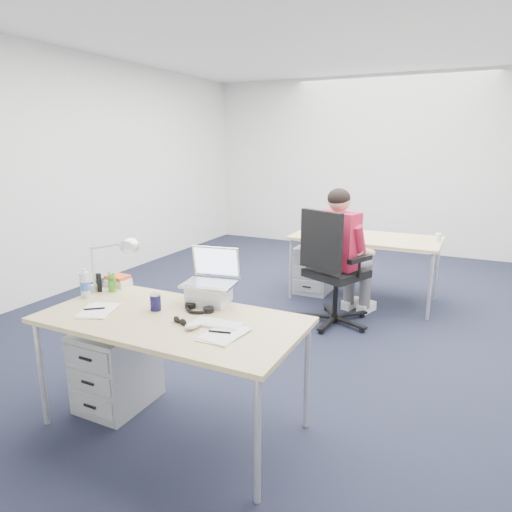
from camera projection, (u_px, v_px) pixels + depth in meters
The scene contains 24 objects.
floor at pixel (312, 320), 4.63m from camera, with size 7.00×7.00×0.00m, color black.
room at pixel (318, 147), 4.22m from camera, with size 6.02×7.02×2.80m.
desk_near at pixel (171, 325), 2.75m from camera, with size 1.60×0.80×0.73m.
desk_far at pixel (365, 241), 5.10m from camera, with size 1.60×0.80×0.73m.
office_chair at pixel (333, 292), 4.48m from camera, with size 0.95×0.95×1.15m.
seated_person at pixel (345, 254), 4.53m from camera, with size 0.54×0.77×1.33m.
drawer_pedestal_near at pixel (117, 366), 3.10m from camera, with size 0.40×0.50×0.55m, color #A4A7A9.
drawer_pedestal_far at pixel (314, 269), 5.50m from camera, with size 0.40×0.50×0.55m, color #A4A7A9.
silver_laptop at pixel (209, 277), 2.95m from camera, with size 0.33×0.26×0.35m, color silver, non-canonical shape.
wireless_keyboard at pixel (217, 324), 2.63m from camera, with size 0.29×0.12×0.01m, color white.
computer_mouse at pixel (193, 325), 2.57m from camera, with size 0.07×0.11×0.04m, color white.
headphones at pixel (199, 308), 2.86m from camera, with size 0.21×0.16×0.03m, color black, non-canonical shape.
can_koozie at pixel (156, 302), 2.85m from camera, with size 0.07×0.07×0.11m, color #171541.
water_bottle at pixel (85, 283), 3.09m from camera, with size 0.06×0.06×0.20m, color silver.
bear_figurine at pixel (112, 282), 3.21m from camera, with size 0.08×0.06×0.14m, color #337E21, non-canonical shape.
book_stack at pixel (118, 281), 3.34m from camera, with size 0.17×0.13×0.08m, color silver.
cordless_phone at pixel (99, 283), 3.21m from camera, with size 0.04×0.02×0.13m, color black.
papers_left at pixel (97, 311), 2.84m from camera, with size 0.19×0.27×0.01m, color #F8FF93.
papers_right at pixel (223, 334), 2.49m from camera, with size 0.19×0.27×0.01m, color #F8FF93.
sunglasses at pixel (180, 322), 2.64m from camera, with size 0.11×0.05×0.03m, color black, non-canonical shape.
desk_lamp at pixel (107, 264), 3.11m from camera, with size 0.38×0.14×0.44m, color silver, non-canonical shape.
dark_laptop at pixel (335, 228), 4.95m from camera, with size 0.34×0.33×0.25m, color black, non-canonical shape.
far_cup at pixel (438, 238), 4.82m from camera, with size 0.06×0.06×0.09m, color white.
far_papers at pixel (317, 233), 5.31m from camera, with size 0.21×0.30×0.01m, color white.
Camera 1 is at (1.39, -4.15, 1.75)m, focal length 32.00 mm.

